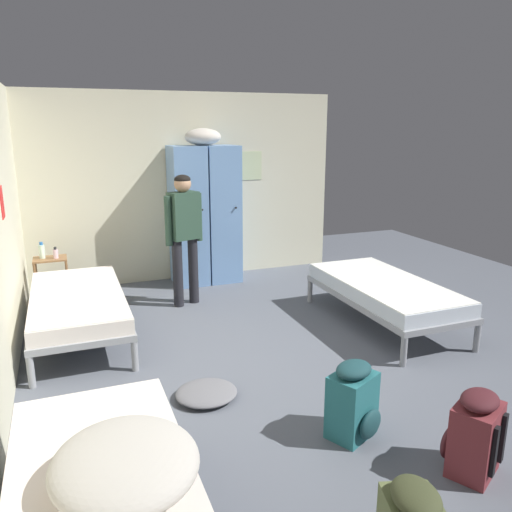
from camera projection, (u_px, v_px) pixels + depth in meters
ground_plane at (268, 365)px, 4.58m from camera, size 9.54×9.54×0.00m
room_backdrop at (104, 213)px, 4.98m from camera, size 4.32×6.02×2.54m
locker_bank at (205, 212)px, 6.84m from camera, size 0.90×0.55×2.07m
shelf_unit at (52, 276)px, 6.10m from camera, size 0.38×0.30×0.57m
bed_right at (384, 291)px, 5.45m from camera, size 0.90×1.90×0.49m
bed_left_front at (104, 503)px, 2.38m from camera, size 0.90×1.90×0.49m
bed_left_rear at (78, 303)px, 5.08m from camera, size 0.90×1.90×0.49m
bedding_heap at (125, 464)px, 2.31m from camera, size 0.68×0.72×0.23m
person_traveler at (184, 228)px, 5.93m from camera, size 0.47×0.29×1.56m
water_bottle at (42, 251)px, 6.01m from camera, size 0.07×0.07×0.20m
lotion_bottle at (56, 253)px, 6.02m from camera, size 0.06×0.06×0.14m
backpack_maroon at (474, 435)px, 3.11m from camera, size 0.40×0.41×0.55m
backpack_teal at (353, 402)px, 3.48m from camera, size 0.39×0.41×0.55m
clothes_pile_grey at (206, 393)px, 4.02m from camera, size 0.49×0.46×0.09m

